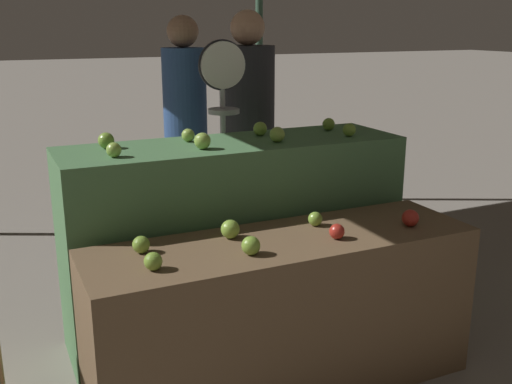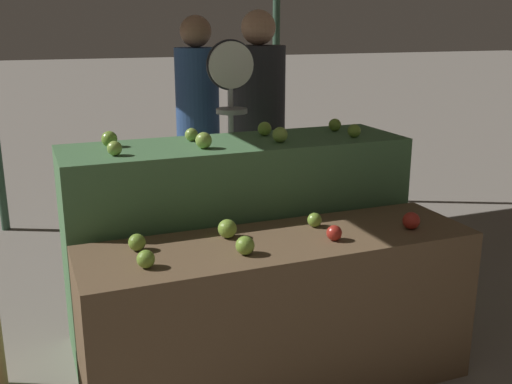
% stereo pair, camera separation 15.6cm
% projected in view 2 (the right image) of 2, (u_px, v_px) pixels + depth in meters
% --- Properties ---
extents(display_counter_front, '(1.86, 0.55, 0.77)m').
position_uv_depth(display_counter_front, '(281.00, 315.00, 2.87)').
color(display_counter_front, brown).
rests_on(display_counter_front, ground_plane).
extents(display_counter_back, '(1.86, 0.55, 1.12)m').
position_uv_depth(display_counter_back, '(238.00, 240.00, 3.36)').
color(display_counter_back, '#4C7A4C').
rests_on(display_counter_back, ground_plane).
extents(apple_front_0, '(0.08, 0.08, 0.08)m').
position_uv_depth(apple_front_0, '(146.00, 259.00, 2.43)').
color(apple_front_0, '#7AA338').
rests_on(apple_front_0, display_counter_front).
extents(apple_front_1, '(0.08, 0.08, 0.08)m').
position_uv_depth(apple_front_1, '(245.00, 245.00, 2.57)').
color(apple_front_1, '#7AA338').
rests_on(apple_front_1, display_counter_front).
extents(apple_front_2, '(0.07, 0.07, 0.07)m').
position_uv_depth(apple_front_2, '(334.00, 233.00, 2.74)').
color(apple_front_2, '#AD281E').
rests_on(apple_front_2, display_counter_front).
extents(apple_front_3, '(0.08, 0.08, 0.08)m').
position_uv_depth(apple_front_3, '(411.00, 221.00, 2.89)').
color(apple_front_3, '#AD281E').
rests_on(apple_front_3, display_counter_front).
extents(apple_front_4, '(0.08, 0.08, 0.08)m').
position_uv_depth(apple_front_4, '(137.00, 242.00, 2.62)').
color(apple_front_4, '#7AA338').
rests_on(apple_front_4, display_counter_front).
extents(apple_front_5, '(0.09, 0.09, 0.09)m').
position_uv_depth(apple_front_5, '(227.00, 229.00, 2.77)').
color(apple_front_5, '#84AD3D').
rests_on(apple_front_5, display_counter_front).
extents(apple_front_6, '(0.07, 0.07, 0.07)m').
position_uv_depth(apple_front_6, '(315.00, 220.00, 2.92)').
color(apple_front_6, '#7AA338').
rests_on(apple_front_6, display_counter_front).
extents(apple_back_0, '(0.07, 0.07, 0.07)m').
position_uv_depth(apple_back_0, '(115.00, 148.00, 2.85)').
color(apple_back_0, '#8EB247').
rests_on(apple_back_0, display_counter_back).
extents(apple_back_1, '(0.08, 0.08, 0.08)m').
position_uv_depth(apple_back_1, '(204.00, 140.00, 3.02)').
color(apple_back_1, '#8EB247').
rests_on(apple_back_1, display_counter_back).
extents(apple_back_2, '(0.08, 0.08, 0.08)m').
position_uv_depth(apple_back_2, '(280.00, 135.00, 3.18)').
color(apple_back_2, '#8EB247').
rests_on(apple_back_2, display_counter_back).
extents(apple_back_3, '(0.07, 0.07, 0.07)m').
position_uv_depth(apple_back_3, '(354.00, 131.00, 3.32)').
color(apple_back_3, '#7AA338').
rests_on(apple_back_3, display_counter_back).
extents(apple_back_4, '(0.08, 0.08, 0.08)m').
position_uv_depth(apple_back_4, '(109.00, 139.00, 3.06)').
color(apple_back_4, '#7AA338').
rests_on(apple_back_4, display_counter_back).
extents(apple_back_5, '(0.07, 0.07, 0.07)m').
position_uv_depth(apple_back_5, '(191.00, 135.00, 3.21)').
color(apple_back_5, '#8EB247').
rests_on(apple_back_5, display_counter_back).
extents(apple_back_6, '(0.08, 0.08, 0.08)m').
position_uv_depth(apple_back_6, '(265.00, 129.00, 3.37)').
color(apple_back_6, '#84AD3D').
rests_on(apple_back_6, display_counter_back).
extents(apple_back_7, '(0.07, 0.07, 0.07)m').
position_uv_depth(apple_back_7, '(335.00, 125.00, 3.51)').
color(apple_back_7, '#7AA338').
rests_on(apple_back_7, display_counter_back).
extents(produce_scale, '(0.31, 0.20, 1.64)m').
position_uv_depth(produce_scale, '(231.00, 109.00, 3.81)').
color(produce_scale, '#99999E').
rests_on(produce_scale, ground_plane).
extents(person_vendor_at_scale, '(0.46, 0.46, 1.83)m').
position_uv_depth(person_vendor_at_scale, '(258.00, 122.00, 4.28)').
color(person_vendor_at_scale, '#2D2D38').
rests_on(person_vendor_at_scale, ground_plane).
extents(person_customer_left, '(0.45, 0.45, 1.80)m').
position_uv_depth(person_customer_left, '(198.00, 115.00, 4.62)').
color(person_customer_left, '#2D2D38').
rests_on(person_customer_left, ground_plane).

